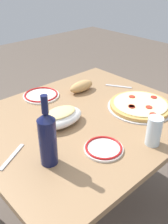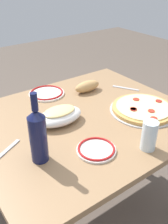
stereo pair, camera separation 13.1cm
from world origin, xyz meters
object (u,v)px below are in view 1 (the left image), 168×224
water_glass (154,131)px  bread_loaf (81,86)px  side_plate_near (41,95)px  side_plate_far (104,148)px  wine_bottle (48,138)px  baked_pasta_dish (61,117)px  pepperoni_pizza (140,105)px  dining_table (84,136)px

water_glass → bread_loaf: 0.62m
side_plate_near → side_plate_far: 0.61m
wine_bottle → water_glass: bearing=152.8°
side_plate_near → side_plate_far: (0.09, 0.60, 0.00)m
baked_pasta_dish → bread_loaf: (-0.33, -0.21, -0.01)m
baked_pasta_dish → side_plate_near: size_ratio=1.12×
wine_bottle → water_glass: (-0.41, 0.21, -0.05)m
baked_pasta_dish → side_plate_near: 0.33m
pepperoni_pizza → side_plate_far: pepperoni_pizza is taller
side_plate_near → water_glass: bearing=97.7°
wine_bottle → pepperoni_pizza: bearing=-177.8°
water_glass → side_plate_near: size_ratio=0.62×
dining_table → bread_loaf: bearing=-129.8°
dining_table → baked_pasta_dish: 0.21m
pepperoni_pizza → wine_bottle: bearing=2.2°
dining_table → water_glass: water_glass is taller
dining_table → wine_bottle: wine_bottle is taller
pepperoni_pizza → water_glass: 0.33m
baked_pasta_dish → bread_loaf: bearing=-147.6°
side_plate_far → water_glass: bearing=148.8°
water_glass → side_plate_far: 0.23m
dining_table → side_plate_far: 0.31m
wine_bottle → dining_table: bearing=-154.4°
wine_bottle → side_plate_near: (-0.31, -0.51, -0.11)m
side_plate_far → wine_bottle: bearing=-23.4°
dining_table → baked_pasta_dish: bearing=-13.6°
water_glass → side_plate_far: (0.19, -0.12, -0.06)m
side_plate_far → baked_pasta_dish: bearing=-88.6°
dining_table → bread_loaf: (-0.20, -0.24, 0.16)m
water_glass → bread_loaf: size_ratio=0.77×
dining_table → wine_bottle: bearing=25.6°
pepperoni_pizza → wine_bottle: (0.63, 0.02, 0.11)m
baked_pasta_dish → water_glass: size_ratio=1.80×
pepperoni_pizza → side_plate_far: 0.43m
pepperoni_pizza → bread_loaf: size_ratio=2.04×
bread_loaf → pepperoni_pizza: bearing=104.2°
wine_bottle → water_glass: 0.46m
pepperoni_pizza → water_glass: size_ratio=2.66×
water_glass → pepperoni_pizza: bearing=-134.1°
pepperoni_pizza → baked_pasta_dish: 0.45m
pepperoni_pizza → bread_loaf: 0.39m
pepperoni_pizza → side_plate_far: (0.41, 0.12, -0.01)m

